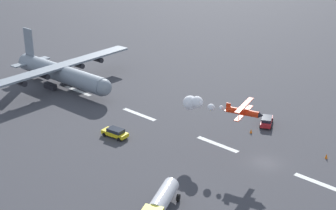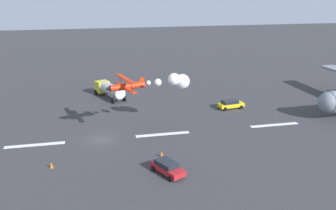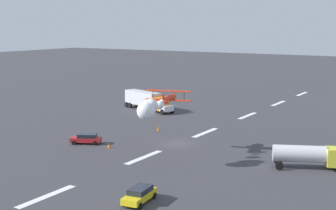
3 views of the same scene
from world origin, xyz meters
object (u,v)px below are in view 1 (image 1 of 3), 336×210
at_px(airport_staff_sedan, 115,132).
at_px(traffic_cone_near, 326,156).
at_px(traffic_cone_far, 251,131).
at_px(cargo_transport_plane, 64,73).
at_px(stunt_biplane_red, 206,105).
at_px(followme_car_yellow, 267,121).
at_px(fuel_tanker_truck, 160,203).

relative_size(airport_staff_sedan, traffic_cone_near, 6.36).
height_order(traffic_cone_near, traffic_cone_far, same).
distance_m(cargo_transport_plane, stunt_biplane_red, 38.47).
height_order(followme_car_yellow, traffic_cone_near, followme_car_yellow).
bearing_deg(followme_car_yellow, stunt_biplane_red, 78.76).
height_order(followme_car_yellow, airport_staff_sedan, same).
bearing_deg(traffic_cone_far, stunt_biplane_red, 74.85).
distance_m(stunt_biplane_red, traffic_cone_far, 12.02).
height_order(cargo_transport_plane, stunt_biplane_red, cargo_transport_plane).
distance_m(airport_staff_sedan, traffic_cone_near, 33.78).
distance_m(fuel_tanker_truck, followme_car_yellow, 32.46).
bearing_deg(traffic_cone_near, traffic_cone_far, 0.83).
bearing_deg(airport_staff_sedan, fuel_tanker_truck, 151.64).
height_order(stunt_biplane_red, traffic_cone_near, stunt_biplane_red).
distance_m(stunt_biplane_red, airport_staff_sedan, 16.39).
distance_m(fuel_tanker_truck, traffic_cone_near, 29.18).
relative_size(stunt_biplane_red, traffic_cone_far, 17.11).
xyz_separation_m(cargo_transport_plane, fuel_tanker_truck, (-45.61, 19.77, -1.48)).
bearing_deg(fuel_tanker_truck, stunt_biplane_red, -67.83).
bearing_deg(traffic_cone_far, traffic_cone_near, -179.17).
relative_size(stunt_biplane_red, traffic_cone_near, 17.11).
xyz_separation_m(fuel_tanker_truck, traffic_cone_far, (4.84, -27.63, -1.36)).
height_order(airport_staff_sedan, traffic_cone_far, airport_staff_sedan).
xyz_separation_m(followme_car_yellow, traffic_cone_near, (-13.30, 4.29, -0.44)).
bearing_deg(fuel_tanker_truck, airport_staff_sedan, -28.36).
xyz_separation_m(fuel_tanker_truck, traffic_cone_near, (-8.67, -27.82, -1.36)).
bearing_deg(followme_car_yellow, airport_staff_sedan, 52.45).
height_order(stunt_biplane_red, followme_car_yellow, stunt_biplane_red).
bearing_deg(airport_staff_sedan, followme_car_yellow, -127.55).
bearing_deg(followme_car_yellow, traffic_cone_far, 87.32).
distance_m(airport_staff_sedan, traffic_cone_far, 22.86).
relative_size(followme_car_yellow, traffic_cone_near, 6.47).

